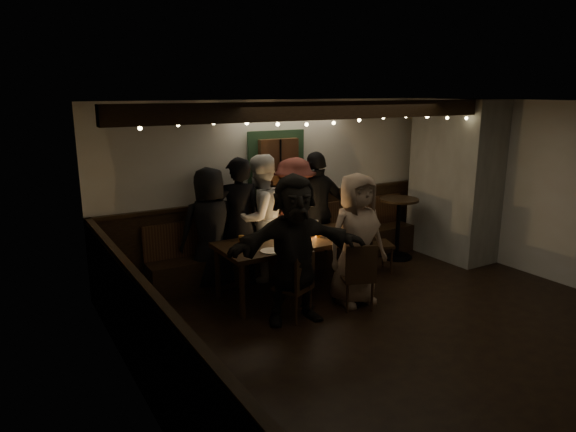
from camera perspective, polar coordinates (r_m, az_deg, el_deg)
room at (r=7.80m, az=10.59°, el=1.30°), size 6.02×5.01×2.62m
dining_table at (r=6.97m, az=0.84°, el=-3.12°), size 2.15×0.92×0.93m
chair_near_left at (r=6.23m, az=1.15°, el=-7.41°), size 0.51×0.51×0.85m
chair_near_right at (r=6.55m, az=7.87°, el=-6.29°), size 0.52×0.52×0.88m
chair_end at (r=7.93m, az=9.30°, el=-2.49°), size 0.55×0.55×0.95m
high_top at (r=8.66m, az=12.15°, el=-0.50°), size 0.63×0.63×1.01m
person_a at (r=7.20m, az=-8.62°, el=-1.41°), size 0.90×0.64×1.73m
person_b at (r=7.25m, az=-5.51°, el=-0.69°), size 0.76×0.60×1.85m
person_c at (r=7.45m, az=-3.10°, el=-0.24°), size 1.04×0.90×1.85m
person_d at (r=7.73m, az=0.66°, el=-0.03°), size 1.28×0.96×1.77m
person_e at (r=7.91m, az=3.25°, el=0.54°), size 1.11×0.52×1.84m
person_f at (r=6.08m, az=0.72°, el=-3.70°), size 1.75×0.91×1.81m
person_g at (r=6.67m, az=7.59°, el=-2.58°), size 0.87×0.59×1.73m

